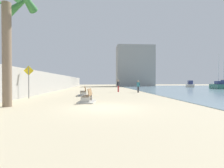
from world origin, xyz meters
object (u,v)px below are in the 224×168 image
Objects in this scene: palm_tree at (5,13)px; bench_near at (87,99)px; boat_nearest at (190,85)px; bench_far at (83,94)px; pedestrian_sign at (29,78)px; boat_mid_bay at (219,86)px; person_standing at (118,85)px; person_walking at (138,86)px.

palm_tree is 3.48× the size of bench_near.
palm_tree reaches higher than boat_nearest.
bench_far is 0.77× the size of pedestrian_sign.
bench_near is 0.32× the size of boat_nearest.
boat_mid_bay is 2.46× the size of pedestrian_sign.
palm_tree is 6.28m from pedestrian_sign.
palm_tree is 4.34× the size of person_standing.
boat_mid_bay reaches higher than bench_far.
bench_near is at bearing 22.93° from palm_tree.
pedestrian_sign is (-30.52, -28.94, 1.11)m from boat_nearest.
person_walking is 28.90m from boat_nearest.
pedestrian_sign reaches higher than person_standing.
boat_mid_bay is (18.93, 10.09, -0.29)m from person_walking.
boat_mid_bay is 34.96m from pedestrian_sign.
boat_nearest is 11.58m from boat_mid_bay.
boat_nearest is (26.02, 26.44, 0.43)m from bench_far.
pedestrian_sign reaches higher than bench_far.
bench_far is (-0.80, 5.59, 0.00)m from bench_near.
bench_far is at bearing -150.09° from boat_mid_bay.
boat_nearest is (29.81, 33.97, -4.81)m from palm_tree.
boat_mid_bay is (25.83, 14.86, 0.43)m from bench_far.
pedestrian_sign is (-0.70, 5.02, -3.70)m from palm_tree.
pedestrian_sign reaches higher than bench_near.
palm_tree reaches higher than person_walking.
person_walking is at bearing 59.51° from bench_near.
person_walking is 0.94× the size of person_standing.
palm_tree is 37.44m from boat_mid_bay.
person_walking is at bearing -151.95° from boat_mid_bay.
person_standing is 23.15m from boat_mid_bay.
person_walking is (6.90, 4.77, 0.71)m from bench_far.
bench_far is at bearing 63.29° from palm_tree.
pedestrian_sign reaches higher than person_walking.
boat_nearest is (21.67, 20.22, -0.36)m from person_standing.
person_standing is 0.25× the size of boat_mid_bay.
pedestrian_sign reaches higher than boat_nearest.
person_walking is 0.57× the size of pedestrian_sign.
boat_nearest is at bearing 43.49° from pedestrian_sign.
person_walking reaches higher than bench_far.
pedestrian_sign is (-5.29, 3.08, 1.54)m from bench_near.
person_walking is 2.92m from person_standing.
bench_far is 0.33× the size of boat_nearest.
boat_nearest is at bearing 48.56° from person_walking.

